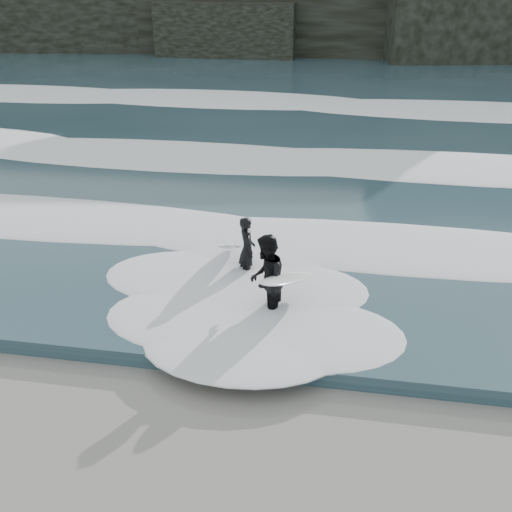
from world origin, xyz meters
name	(u,v)px	position (x,y,z in m)	size (l,w,h in m)	color
ground	(128,506)	(0.00, 0.00, 0.00)	(120.00, 120.00, 0.00)	#745D54
sea	(322,93)	(0.00, 29.00, 0.15)	(90.00, 52.00, 0.30)	#2A434E
foam_near	(254,225)	(0.00, 9.00, 0.40)	(60.00, 3.20, 0.20)	white
foam_mid	(290,152)	(0.00, 16.00, 0.42)	(60.00, 4.00, 0.24)	white
foam_far	(315,102)	(0.00, 25.00, 0.45)	(60.00, 4.80, 0.30)	white
surfer_left	(243,249)	(0.18, 6.70, 0.76)	(1.06, 1.89, 1.50)	black
surfer_right	(268,280)	(1.02, 5.01, 0.91)	(1.37, 2.11, 1.81)	black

